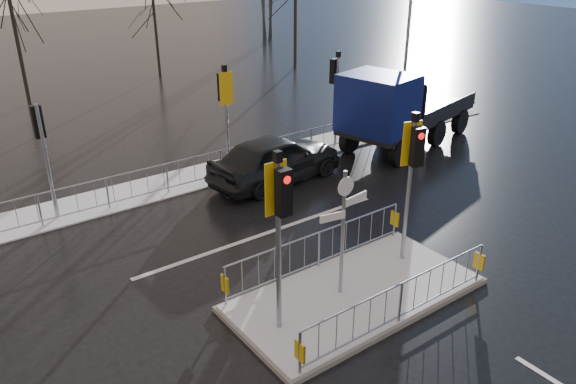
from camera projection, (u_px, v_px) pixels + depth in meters
ground at (355, 296)px, 13.25m from camera, size 120.00×120.00×0.00m
snow_verge at (188, 180)px, 19.55m from camera, size 30.00×2.00×0.04m
lane_markings at (365, 303)px, 13.01m from camera, size 8.00×11.38×0.01m
traffic_island at (355, 283)px, 13.09m from camera, size 6.00×3.04×4.15m
far_kerb_fixtures at (200, 155)px, 18.92m from camera, size 18.00×0.65×3.83m
car_far_lane at (276, 159)px, 19.14m from camera, size 5.06×2.42×1.67m
flatbed_truck at (391, 109)px, 21.47m from camera, size 7.31×3.98×3.21m
tree_far_a at (10, 4)px, 26.29m from camera, size 3.75×3.75×7.08m
tree_far_b at (153, 4)px, 32.33m from camera, size 3.25×3.25×6.14m
street_lamp_right at (410, 25)px, 23.34m from camera, size 1.25×0.18×8.00m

